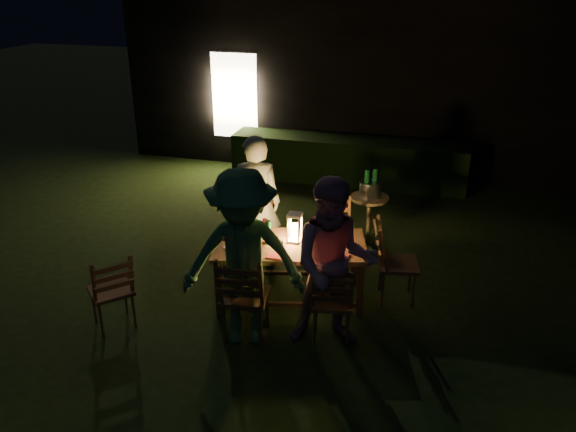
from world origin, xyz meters
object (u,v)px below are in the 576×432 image
(chair_near_left, at_px, (245,310))
(side_table, at_px, (370,202))
(ice_bucket, at_px, (370,189))
(person_opp_right, at_px, (334,264))
(bottle_table, at_px, (268,232))
(person_opp_left, at_px, (243,260))
(bottle_bucket_b, at_px, (375,185))
(person_house_side, at_px, (256,203))
(lantern, at_px, (295,229))
(dining_table, at_px, (290,249))
(chair_end, at_px, (395,276))
(chair_far_right, at_px, (334,247))
(chair_spare, at_px, (113,303))
(chair_near_right, at_px, (332,314))
(chair_far_left, at_px, (256,247))
(bottle_bucket_a, at_px, (366,186))

(chair_near_left, height_order, side_table, chair_near_left)
(chair_near_left, xyz_separation_m, ice_bucket, (0.92, 2.56, 0.50))
(chair_near_left, bearing_deg, person_opp_right, 4.72)
(ice_bucket, bearing_deg, bottle_table, -117.55)
(person_opp_left, height_order, bottle_bucket_b, person_opp_left)
(person_house_side, relative_size, lantern, 5.02)
(dining_table, height_order, chair_end, chair_end)
(chair_far_right, relative_size, chair_spare, 1.00)
(chair_near_right, relative_size, bottle_bucket_b, 2.92)
(bottle_table, relative_size, ice_bucket, 0.93)
(chair_far_left, distance_m, chair_end, 1.85)
(dining_table, relative_size, chair_far_left, 2.07)
(chair_near_right, relative_size, lantern, 2.67)
(chair_end, relative_size, bottle_bucket_a, 3.19)
(chair_far_left, bearing_deg, person_opp_right, 122.70)
(chair_near_left, bearing_deg, bottle_table, 83.05)
(dining_table, height_order, bottle_bucket_a, bottle_bucket_a)
(chair_spare, bearing_deg, chair_far_left, 12.15)
(chair_far_left, height_order, chair_end, chair_end)
(lantern, bearing_deg, person_house_side, 137.34)
(bottle_table, bearing_deg, ice_bucket, 62.45)
(chair_near_right, distance_m, bottle_bucket_b, 2.44)
(person_opp_right, height_order, side_table, person_opp_right)
(side_table, bearing_deg, person_house_side, -142.38)
(person_opp_left, bearing_deg, bottle_bucket_b, 55.73)
(side_table, xyz_separation_m, bottle_bucket_a, (-0.05, -0.04, 0.24))
(dining_table, distance_m, bottle_table, 0.33)
(chair_near_left, relative_size, person_house_side, 0.60)
(dining_table, distance_m, bottle_bucket_a, 1.78)
(chair_near_left, distance_m, person_opp_right, 1.08)
(chair_end, bearing_deg, lantern, -88.89)
(bottle_table, bearing_deg, side_table, 62.45)
(person_opp_left, distance_m, ice_bucket, 2.76)
(person_opp_right, xyz_separation_m, person_opp_left, (-0.87, -0.22, 0.04))
(bottle_bucket_b, bearing_deg, bottle_table, -118.28)
(bottle_bucket_b, bearing_deg, chair_near_left, -110.54)
(chair_near_left, relative_size, chair_far_right, 1.11)
(dining_table, distance_m, chair_near_left, 0.95)
(person_house_side, distance_m, ice_bucket, 1.66)
(bottle_bucket_b, bearing_deg, side_table, -141.34)
(chair_near_right, distance_m, chair_spare, 2.34)
(chair_near_left, relative_size, lantern, 3.01)
(chair_near_left, xyz_separation_m, chair_end, (1.44, 1.17, -0.01))
(person_house_side, relative_size, bottle_table, 6.27)
(chair_far_left, xyz_separation_m, side_table, (1.30, 1.06, 0.35))
(bottle_bucket_a, bearing_deg, lantern, -110.26)
(bottle_table, bearing_deg, chair_near_left, -90.40)
(chair_spare, height_order, side_table, chair_spare)
(chair_near_right, distance_m, ice_bucket, 2.39)
(chair_near_left, height_order, bottle_bucket_b, chair_near_left)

